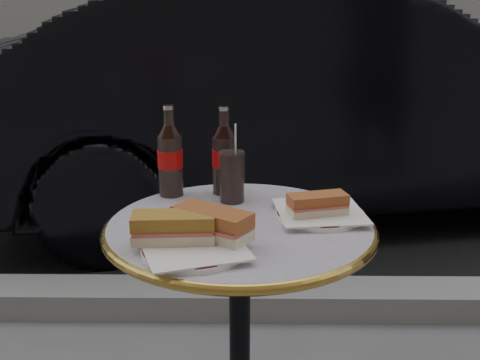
{
  "coord_description": "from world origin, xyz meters",
  "views": [
    {
      "loc": [
        0.02,
        -1.27,
        1.23
      ],
      "look_at": [
        0.0,
        0.05,
        0.82
      ],
      "focal_mm": 45.0,
      "sensor_mm": 36.0,
      "label": 1
    }
  ],
  "objects_px": {
    "plate_left": "(193,250)",
    "cola_bottle_left": "(170,151)",
    "plate_right": "(320,214)",
    "cola_glass": "(232,177)",
    "cola_bottle_right": "(224,150)",
    "parked_car": "(316,98)"
  },
  "relations": [
    {
      "from": "plate_left",
      "to": "cola_bottle_left",
      "type": "height_order",
      "value": "cola_bottle_left"
    },
    {
      "from": "plate_right",
      "to": "cola_glass",
      "type": "relative_size",
      "value": 1.6
    },
    {
      "from": "cola_bottle_right",
      "to": "parked_car",
      "type": "distance_m",
      "value": 2.01
    },
    {
      "from": "cola_bottle_left",
      "to": "parked_car",
      "type": "distance_m",
      "value": 2.06
    },
    {
      "from": "plate_right",
      "to": "parked_car",
      "type": "height_order",
      "value": "parked_car"
    },
    {
      "from": "plate_left",
      "to": "cola_bottle_left",
      "type": "relative_size",
      "value": 0.89
    },
    {
      "from": "cola_bottle_left",
      "to": "parked_car",
      "type": "bearing_deg",
      "value": 73.24
    },
    {
      "from": "plate_right",
      "to": "cola_glass",
      "type": "distance_m",
      "value": 0.24
    },
    {
      "from": "cola_glass",
      "to": "parked_car",
      "type": "relative_size",
      "value": 0.03
    },
    {
      "from": "plate_right",
      "to": "cola_bottle_left",
      "type": "xyz_separation_m",
      "value": [
        -0.37,
        0.16,
        0.11
      ]
    },
    {
      "from": "cola_bottle_left",
      "to": "cola_bottle_right",
      "type": "height_order",
      "value": "cola_bottle_left"
    },
    {
      "from": "plate_right",
      "to": "cola_bottle_left",
      "type": "relative_size",
      "value": 0.88
    },
    {
      "from": "plate_left",
      "to": "plate_right",
      "type": "height_order",
      "value": "same"
    },
    {
      "from": "cola_bottle_left",
      "to": "cola_glass",
      "type": "bearing_deg",
      "value": -17.23
    },
    {
      "from": "plate_left",
      "to": "plate_right",
      "type": "bearing_deg",
      "value": 36.95
    },
    {
      "from": "plate_right",
      "to": "cola_bottle_right",
      "type": "relative_size",
      "value": 0.9
    },
    {
      "from": "cola_bottle_left",
      "to": "parked_car",
      "type": "xyz_separation_m",
      "value": [
        0.59,
        1.96,
        -0.19
      ]
    },
    {
      "from": "plate_left",
      "to": "cola_bottle_right",
      "type": "distance_m",
      "value": 0.4
    },
    {
      "from": "plate_left",
      "to": "plate_right",
      "type": "relative_size",
      "value": 1.02
    },
    {
      "from": "cola_bottle_right",
      "to": "parked_car",
      "type": "bearing_deg",
      "value": 76.86
    },
    {
      "from": "parked_car",
      "to": "plate_right",
      "type": "bearing_deg",
      "value": 162.39
    },
    {
      "from": "cola_bottle_right",
      "to": "cola_glass",
      "type": "height_order",
      "value": "cola_bottle_right"
    }
  ]
}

